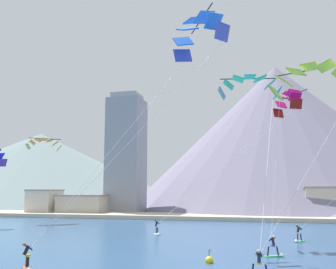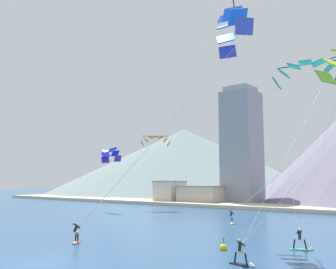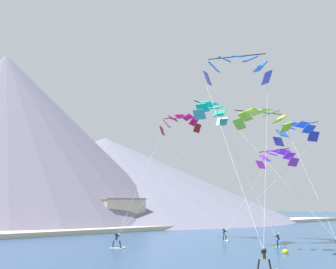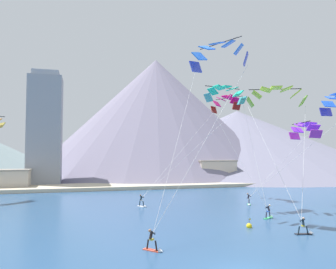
{
  "view_description": "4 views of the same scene",
  "coord_description": "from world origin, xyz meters",
  "px_view_note": "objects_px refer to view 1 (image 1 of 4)",
  "views": [
    {
      "loc": [
        10.25,
        -15.76,
        4.92
      ],
      "look_at": [
        2.12,
        16.34,
        9.87
      ],
      "focal_mm": 40.0,
      "sensor_mm": 36.0,
      "label": 1
    },
    {
      "loc": [
        21.3,
        -13.45,
        4.99
      ],
      "look_at": [
        -3.84,
        16.82,
        9.91
      ],
      "focal_mm": 40.0,
      "sensor_mm": 36.0,
      "label": 2
    },
    {
      "loc": [
        -32.82,
        -13.32,
        4.71
      ],
      "look_at": [
        -3.62,
        16.21,
        10.79
      ],
      "focal_mm": 50.0,
      "sensor_mm": 36.0,
      "label": 3
    },
    {
      "loc": [
        -9.65,
        -18.75,
        7.4
      ],
      "look_at": [
        -1.09,
        13.59,
        9.24
      ],
      "focal_mm": 35.0,
      "sensor_mm": 36.0,
      "label": 4
    }
  ],
  "objects_px": {
    "kitesurfer_far_right": "(27,261)",
    "parafoil_kite_near_trail": "(287,101)",
    "parafoil_kite_far_left": "(311,76)",
    "race_marker_buoy": "(209,260)",
    "parafoil_kite_far_right": "(197,32)",
    "kitesurfer_near_lead": "(276,250)",
    "kitesurfer_mid_center": "(298,237)",
    "parafoil_kite_distant_high_outer": "(44,143)",
    "parafoil_kite_near_lead": "(249,85)",
    "kitesurfer_near_trail": "(157,230)"
  },
  "relations": [
    {
      "from": "kitesurfer_far_right",
      "to": "race_marker_buoy",
      "type": "xyz_separation_m",
      "value": [
        10.74,
        5.11,
        -0.36
      ]
    },
    {
      "from": "parafoil_kite_near_trail",
      "to": "parafoil_kite_distant_high_outer",
      "type": "xyz_separation_m",
      "value": [
        -37.48,
        6.42,
        -3.18
      ]
    },
    {
      "from": "race_marker_buoy",
      "to": "parafoil_kite_near_trail",
      "type": "bearing_deg",
      "value": 71.08
    },
    {
      "from": "kitesurfer_near_lead",
      "to": "parafoil_kite_far_left",
      "type": "height_order",
      "value": "parafoil_kite_far_left"
    },
    {
      "from": "parafoil_kite_distant_high_outer",
      "to": "parafoil_kite_far_left",
      "type": "bearing_deg",
      "value": -26.43
    },
    {
      "from": "kitesurfer_near_trail",
      "to": "parafoil_kite_far_left",
      "type": "distance_m",
      "value": 22.9
    },
    {
      "from": "parafoil_kite_far_right",
      "to": "race_marker_buoy",
      "type": "xyz_separation_m",
      "value": [
        1.36,
        -4.07,
        -18.44
      ]
    },
    {
      "from": "kitesurfer_mid_center",
      "to": "parafoil_kite_far_left",
      "type": "height_order",
      "value": "parafoil_kite_far_left"
    },
    {
      "from": "race_marker_buoy",
      "to": "kitesurfer_near_trail",
      "type": "bearing_deg",
      "value": 118.08
    },
    {
      "from": "kitesurfer_far_right",
      "to": "parafoil_kite_near_trail",
      "type": "xyz_separation_m",
      "value": [
        17.72,
        25.49,
        15.21
      ]
    },
    {
      "from": "kitesurfer_near_trail",
      "to": "race_marker_buoy",
      "type": "height_order",
      "value": "kitesurfer_near_trail"
    },
    {
      "from": "kitesurfer_far_right",
      "to": "parafoil_kite_near_lead",
      "type": "height_order",
      "value": "parafoil_kite_near_lead"
    },
    {
      "from": "kitesurfer_mid_center",
      "to": "parafoil_kite_near_lead",
      "type": "bearing_deg",
      "value": -159.98
    },
    {
      "from": "kitesurfer_far_right",
      "to": "kitesurfer_near_trail",
      "type": "bearing_deg",
      "value": 82.08
    },
    {
      "from": "parafoil_kite_near_trail",
      "to": "parafoil_kite_distant_high_outer",
      "type": "relative_size",
      "value": 3.37
    },
    {
      "from": "kitesurfer_near_lead",
      "to": "kitesurfer_near_trail",
      "type": "distance_m",
      "value": 16.8
    },
    {
      "from": "kitesurfer_near_lead",
      "to": "kitesurfer_far_right",
      "type": "height_order",
      "value": "kitesurfer_far_right"
    },
    {
      "from": "kitesurfer_far_right",
      "to": "parafoil_kite_distant_high_outer",
      "type": "bearing_deg",
      "value": 121.75
    },
    {
      "from": "parafoil_kite_far_right",
      "to": "race_marker_buoy",
      "type": "bearing_deg",
      "value": -71.53
    },
    {
      "from": "kitesurfer_near_lead",
      "to": "race_marker_buoy",
      "type": "height_order",
      "value": "kitesurfer_near_lead"
    },
    {
      "from": "kitesurfer_near_lead",
      "to": "parafoil_kite_distant_high_outer",
      "type": "bearing_deg",
      "value": 146.53
    },
    {
      "from": "kitesurfer_near_lead",
      "to": "kitesurfer_mid_center",
      "type": "distance_m",
      "value": 9.24
    },
    {
      "from": "kitesurfer_mid_center",
      "to": "parafoil_kite_near_lead",
      "type": "distance_m",
      "value": 15.65
    },
    {
      "from": "parafoil_kite_distant_high_outer",
      "to": "kitesurfer_far_right",
      "type": "bearing_deg",
      "value": -58.25
    },
    {
      "from": "kitesurfer_near_trail",
      "to": "parafoil_kite_near_lead",
      "type": "bearing_deg",
      "value": -19.53
    },
    {
      "from": "kitesurfer_near_trail",
      "to": "parafoil_kite_far_left",
      "type": "bearing_deg",
      "value": -24.43
    },
    {
      "from": "parafoil_kite_far_right",
      "to": "kitesurfer_near_trail",
      "type": "bearing_deg",
      "value": 121.32
    },
    {
      "from": "parafoil_kite_near_trail",
      "to": "parafoil_kite_far_right",
      "type": "distance_m",
      "value": 18.54
    },
    {
      "from": "kitesurfer_far_right",
      "to": "parafoil_kite_far_right",
      "type": "xyz_separation_m",
      "value": [
        9.38,
        9.19,
        18.08
      ]
    },
    {
      "from": "kitesurfer_near_lead",
      "to": "kitesurfer_far_right",
      "type": "xyz_separation_m",
      "value": [
        -15.26,
        -8.77,
        0.06
      ]
    },
    {
      "from": "kitesurfer_near_lead",
      "to": "kitesurfer_near_trail",
      "type": "xyz_separation_m",
      "value": [
        -12.47,
        11.25,
        0.05
      ]
    },
    {
      "from": "kitesurfer_near_trail",
      "to": "race_marker_buoy",
      "type": "relative_size",
      "value": 1.71
    },
    {
      "from": "kitesurfer_near_trail",
      "to": "parafoil_kite_far_right",
      "type": "relative_size",
      "value": 0.09
    },
    {
      "from": "parafoil_kite_near_lead",
      "to": "kitesurfer_mid_center",
      "type": "bearing_deg",
      "value": 20.02
    },
    {
      "from": "parafoil_kite_far_left",
      "to": "race_marker_buoy",
      "type": "distance_m",
      "value": 18.53
    },
    {
      "from": "kitesurfer_mid_center",
      "to": "parafoil_kite_far_right",
      "type": "distance_m",
      "value": 21.64
    },
    {
      "from": "kitesurfer_mid_center",
      "to": "parafoil_kite_far_left",
      "type": "bearing_deg",
      "value": -74.8
    },
    {
      "from": "kitesurfer_far_right",
      "to": "parafoil_kite_far_right",
      "type": "bearing_deg",
      "value": 44.4
    },
    {
      "from": "kitesurfer_near_trail",
      "to": "parafoil_kite_far_left",
      "type": "xyz_separation_m",
      "value": [
        16.2,
        -7.36,
        14.42
      ]
    },
    {
      "from": "parafoil_kite_near_lead",
      "to": "parafoil_kite_far_left",
      "type": "relative_size",
      "value": 1.03
    },
    {
      "from": "parafoil_kite_near_lead",
      "to": "parafoil_kite_far_right",
      "type": "relative_size",
      "value": 0.81
    },
    {
      "from": "race_marker_buoy",
      "to": "parafoil_kite_far_left",
      "type": "bearing_deg",
      "value": 42.5
    },
    {
      "from": "kitesurfer_mid_center",
      "to": "parafoil_kite_distant_high_outer",
      "type": "bearing_deg",
      "value": 159.18
    },
    {
      "from": "kitesurfer_mid_center",
      "to": "kitesurfer_far_right",
      "type": "bearing_deg",
      "value": -134.85
    },
    {
      "from": "kitesurfer_mid_center",
      "to": "parafoil_kite_near_trail",
      "type": "bearing_deg",
      "value": 89.17
    },
    {
      "from": "parafoil_kite_near_lead",
      "to": "kitesurfer_far_right",
      "type": "bearing_deg",
      "value": -129.82
    },
    {
      "from": "parafoil_kite_near_lead",
      "to": "race_marker_buoy",
      "type": "distance_m",
      "value": 19.16
    },
    {
      "from": "kitesurfer_near_trail",
      "to": "parafoil_kite_far_right",
      "type": "distance_m",
      "value": 22.09
    },
    {
      "from": "kitesurfer_near_trail",
      "to": "kitesurfer_mid_center",
      "type": "xyz_separation_m",
      "value": [
        14.83,
        -2.32,
        -0.02
      ]
    },
    {
      "from": "parafoil_kite_distant_high_outer",
      "to": "kitesurfer_near_trail",
      "type": "bearing_deg",
      "value": -27.83
    }
  ]
}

